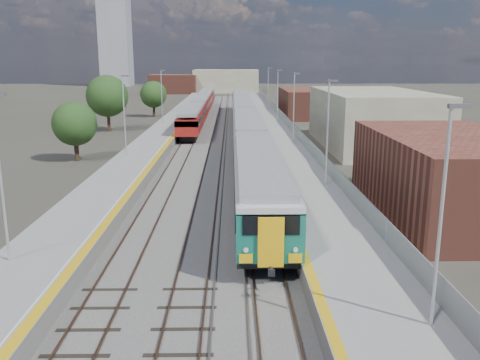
{
  "coord_description": "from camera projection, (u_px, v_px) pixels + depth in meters",
  "views": [
    {
      "loc": [
        -0.15,
        -13.58,
        9.78
      ],
      "look_at": [
        0.36,
        18.58,
        2.2
      ],
      "focal_mm": 38.0,
      "sensor_mm": 36.0,
      "label": 1
    }
  ],
  "objects": [
    {
      "name": "tracks",
      "position": [
        221.0,
        134.0,
        68.14
      ],
      "size": [
        8.96,
        160.0,
        0.17
      ],
      "color": "#4C3323",
      "rests_on": "ground"
    },
    {
      "name": "platform_left",
      "position": [
        164.0,
        133.0,
        66.29
      ],
      "size": [
        4.3,
        155.0,
        8.52
      ],
      "color": "slate",
      "rests_on": "ground"
    },
    {
      "name": "ballast_bed",
      "position": [
        216.0,
        137.0,
        66.51
      ],
      "size": [
        10.5,
        155.0,
        0.06
      ],
      "primitive_type": "cube",
      "color": "#565451",
      "rests_on": "ground"
    },
    {
      "name": "platform_right",
      "position": [
        273.0,
        133.0,
        66.51
      ],
      "size": [
        4.7,
        155.0,
        8.52
      ],
      "color": "slate",
      "rests_on": "ground"
    },
    {
      "name": "buildings",
      "position": [
        170.0,
        57.0,
        147.61
      ],
      "size": [
        72.0,
        185.5,
        40.0
      ],
      "color": "brown",
      "rests_on": "ground"
    },
    {
      "name": "tree_a",
      "position": [
        75.0,
        124.0,
        49.9
      ],
      "size": [
        4.37,
        4.37,
        5.93
      ],
      "color": "#382619",
      "rests_on": "ground"
    },
    {
      "name": "tree_b",
      "position": [
        107.0,
        96.0,
        70.79
      ],
      "size": [
        5.8,
        5.8,
        7.86
      ],
      "color": "#382619",
      "rests_on": "ground"
    },
    {
      "name": "red_train",
      "position": [
        201.0,
        106.0,
        87.28
      ],
      "size": [
        2.82,
        57.23,
        3.56
      ],
      "color": "black",
      "rests_on": "ground"
    },
    {
      "name": "tree_d",
      "position": [
        377.0,
        105.0,
        71.97
      ],
      "size": [
        4.3,
        4.3,
        5.83
      ],
      "color": "#382619",
      "rests_on": "ground"
    },
    {
      "name": "green_train",
      "position": [
        245.0,
        121.0,
        63.45
      ],
      "size": [
        3.08,
        85.7,
        3.39
      ],
      "color": "black",
      "rests_on": "ground"
    },
    {
      "name": "ground",
      "position": [
        233.0,
        140.0,
        64.12
      ],
      "size": [
        320.0,
        320.0,
        0.0
      ],
      "primitive_type": "plane",
      "color": "#47443A",
      "rests_on": "ground"
    },
    {
      "name": "tree_c",
      "position": [
        153.0,
        94.0,
        89.27
      ],
      "size": [
        4.67,
        4.67,
        6.33
      ],
      "color": "#382619",
      "rests_on": "ground"
    }
  ]
}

